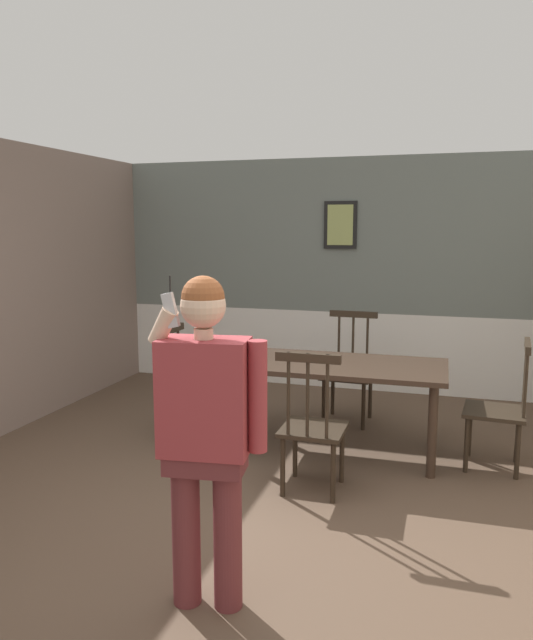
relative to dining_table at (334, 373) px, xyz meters
name	(u,v)px	position (x,y,z in m)	size (l,w,h in m)	color
ground_plane	(239,537)	(-0.27, -1.58, -0.66)	(7.98, 7.98, 0.00)	brown
room_back_partition	(345,279)	(-0.27, 2.05, 0.60)	(5.38, 0.17, 2.62)	slate
dining_table	(334,373)	(0.00, 0.00, 0.00)	(1.81, 0.89, 0.75)	#38281E
chair_near_window	(349,371)	(-0.01, 0.83, -0.17)	(0.49, 0.49, 1.05)	#2D2319
chair_by_doorway	(312,426)	(0.01, -0.83, -0.18)	(0.44, 0.44, 1.03)	#2D2319
chair_at_table_head	(500,408)	(1.29, 0.01, -0.19)	(0.49, 0.49, 1.01)	#2D2319
chair_opposite_corner	(189,385)	(-1.29, -0.01, -0.20)	(0.45, 0.45, 0.99)	#2D2319
person_figure	(206,423)	(-0.19, -2.24, 0.27)	(0.57, 0.28, 1.64)	brown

